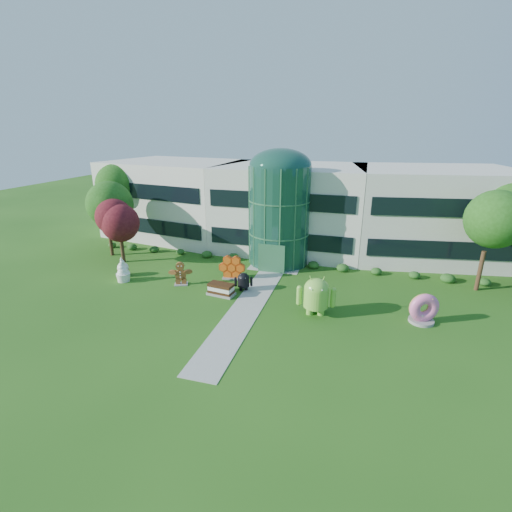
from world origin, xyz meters
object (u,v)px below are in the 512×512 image
(donut, at_px, (423,308))
(android_black, at_px, (243,280))
(android_green, at_px, (316,294))
(gingerbread, at_px, (181,273))

(donut, bearing_deg, android_black, 151.15)
(android_green, relative_size, donut, 1.49)
(donut, distance_m, gingerbread, 19.78)
(android_green, height_order, android_black, android_green)
(android_black, bearing_deg, android_green, -39.71)
(android_black, height_order, donut, donut)
(android_black, xyz_separation_m, donut, (14.02, -1.62, 0.22))
(android_black, height_order, gingerbread, gingerbread)
(android_green, relative_size, gingerbread, 1.46)
(android_black, distance_m, donut, 14.12)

